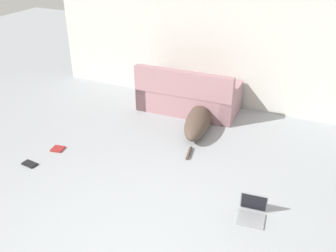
% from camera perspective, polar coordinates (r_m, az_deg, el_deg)
% --- Properties ---
extents(wall_back, '(7.36, 0.06, 2.50)m').
position_cam_1_polar(wall_back, '(6.64, 11.21, 12.83)').
color(wall_back, beige).
rests_on(wall_back, ground_plane).
extents(couch, '(1.76, 0.85, 0.84)m').
position_cam_1_polar(couch, '(6.68, 3.08, 4.50)').
color(couch, '#A3757A').
rests_on(couch, ground_plane).
extents(dog, '(0.62, 1.78, 0.33)m').
position_cam_1_polar(dog, '(6.17, 4.76, 1.21)').
color(dog, '#4C3D33').
rests_on(dog, ground_plane).
extents(laptop_open, '(0.34, 0.35, 0.27)m').
position_cam_1_polar(laptop_open, '(4.50, 12.75, -12.25)').
color(laptop_open, gray).
rests_on(laptop_open, ground_plane).
extents(book_red, '(0.20, 0.19, 0.02)m').
position_cam_1_polar(book_red, '(5.83, -16.44, -3.36)').
color(book_red, maroon).
rests_on(book_red, ground_plane).
extents(book_black, '(0.23, 0.14, 0.02)m').
position_cam_1_polar(book_black, '(5.60, -20.33, -5.44)').
color(book_black, black).
rests_on(book_black, ground_plane).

